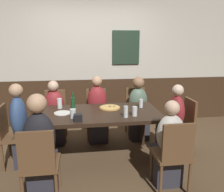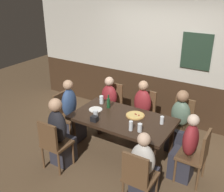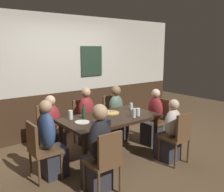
{
  "view_description": "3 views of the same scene",
  "coord_description": "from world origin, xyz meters",
  "px_view_note": "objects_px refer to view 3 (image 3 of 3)",
  "views": [
    {
      "loc": [
        -0.29,
        -3.15,
        1.73
      ],
      "look_at": [
        0.16,
        0.01,
        0.97
      ],
      "focal_mm": 36.95,
      "sensor_mm": 36.0,
      "label": 1
    },
    {
      "loc": [
        1.9,
        -3.4,
        2.84
      ],
      "look_at": [
        -0.24,
        0.05,
        1.06
      ],
      "focal_mm": 42.82,
      "sensor_mm": 36.0,
      "label": 2
    },
    {
      "loc": [
        -2.47,
        -3.27,
        1.9
      ],
      "look_at": [
        0.1,
        0.07,
        1.08
      ],
      "focal_mm": 39.67,
      "sensor_mm": 36.0,
      "label": 3
    }
  ],
  "objects_px": {
    "dining_table": "(110,121)",
    "chair_left_near": "(105,160)",
    "person_right_far": "(117,116)",
    "pint_glass_pale": "(71,115)",
    "chair_mid_far": "(84,119)",
    "pint_glass_amber": "(134,114)",
    "person_right_near": "(170,135)",
    "pizza": "(111,113)",
    "pint_glass_stout": "(131,107)",
    "chair_head_west": "(40,148)",
    "condiment_caddy": "(106,122)",
    "person_mid_far": "(88,122)",
    "chair_head_east": "(159,118)",
    "person_left_near": "(98,154)",
    "chair_right_far": "(113,113)",
    "plate_white_large": "(82,122)",
    "chair_left_far": "(49,126)",
    "beer_bottle_green": "(84,113)",
    "person_head_west": "(51,145)",
    "tumbler_water": "(138,112)",
    "person_left_far": "(53,131)",
    "beer_glass_half": "(98,120)",
    "chair_right_near": "(178,135)",
    "person_head_east": "(153,121)"
  },
  "relations": [
    {
      "from": "person_head_west",
      "to": "person_left_near",
      "type": "distance_m",
      "value": 0.8
    },
    {
      "from": "chair_left_far",
      "to": "pint_glass_pale",
      "type": "height_order",
      "value": "pint_glass_pale"
    },
    {
      "from": "person_left_far",
      "to": "beer_glass_half",
      "type": "bearing_deg",
      "value": -69.42
    },
    {
      "from": "person_right_far",
      "to": "pint_glass_pale",
      "type": "xyz_separation_m",
      "value": [
        -1.34,
        -0.44,
        0.33
      ]
    },
    {
      "from": "chair_right_far",
      "to": "beer_glass_half",
      "type": "relative_size",
      "value": 7.18
    },
    {
      "from": "person_left_far",
      "to": "pint_glass_amber",
      "type": "xyz_separation_m",
      "value": [
        1.04,
        -1.0,
        0.35
      ]
    },
    {
      "from": "person_left_near",
      "to": "plate_white_large",
      "type": "relative_size",
      "value": 5.11
    },
    {
      "from": "chair_mid_far",
      "to": "pint_glass_pale",
      "type": "bearing_deg",
      "value": -135.19
    },
    {
      "from": "person_right_near",
      "to": "plate_white_large",
      "type": "xyz_separation_m",
      "value": [
        -1.29,
        0.72,
        0.3
      ]
    },
    {
      "from": "chair_mid_far",
      "to": "pint_glass_amber",
      "type": "distance_m",
      "value": 1.24
    },
    {
      "from": "chair_mid_far",
      "to": "person_left_near",
      "type": "xyz_separation_m",
      "value": [
        -0.74,
        -1.6,
        0.02
      ]
    },
    {
      "from": "chair_mid_far",
      "to": "person_mid_far",
      "type": "bearing_deg",
      "value": -90.0
    },
    {
      "from": "pizza",
      "to": "beer_bottle_green",
      "type": "distance_m",
      "value": 0.56
    },
    {
      "from": "dining_table",
      "to": "tumbler_water",
      "type": "relative_size",
      "value": 12.74
    },
    {
      "from": "chair_left_near",
      "to": "chair_mid_far",
      "type": "bearing_deg",
      "value": 67.19
    },
    {
      "from": "pizza",
      "to": "pint_glass_stout",
      "type": "relative_size",
      "value": 2.42
    },
    {
      "from": "person_right_near",
      "to": "person_left_near",
      "type": "relative_size",
      "value": 0.9
    },
    {
      "from": "dining_table",
      "to": "chair_left_near",
      "type": "distance_m",
      "value": 1.16
    },
    {
      "from": "dining_table",
      "to": "person_right_near",
      "type": "distance_m",
      "value": 1.05
    },
    {
      "from": "chair_head_west",
      "to": "condiment_caddy",
      "type": "bearing_deg",
      "value": -20.05
    },
    {
      "from": "person_left_far",
      "to": "chair_left_near",
      "type": "bearing_deg",
      "value": -90.0
    },
    {
      "from": "person_left_far",
      "to": "pint_glass_pale",
      "type": "distance_m",
      "value": 0.58
    },
    {
      "from": "person_mid_far",
      "to": "pint_glass_pale",
      "type": "relative_size",
      "value": 7.61
    },
    {
      "from": "chair_right_far",
      "to": "chair_left_near",
      "type": "distance_m",
      "value": 2.3
    },
    {
      "from": "chair_left_far",
      "to": "chair_right_far",
      "type": "xyz_separation_m",
      "value": [
        1.48,
        0.0,
        0.0
      ]
    },
    {
      "from": "chair_left_far",
      "to": "chair_right_near",
      "type": "xyz_separation_m",
      "value": [
        1.48,
        -1.76,
        0.0
      ]
    },
    {
      "from": "chair_left_far",
      "to": "beer_bottle_green",
      "type": "distance_m",
      "value": 0.83
    },
    {
      "from": "chair_head_west",
      "to": "plate_white_large",
      "type": "bearing_deg",
      "value": 0.72
    },
    {
      "from": "person_right_near",
      "to": "person_right_far",
      "type": "distance_m",
      "value": 1.43
    },
    {
      "from": "beer_bottle_green",
      "to": "person_head_west",
      "type": "bearing_deg",
      "value": -164.01
    },
    {
      "from": "pint_glass_pale",
      "to": "plate_white_large",
      "type": "bearing_deg",
      "value": -78.28
    },
    {
      "from": "beer_glass_half",
      "to": "pint_glass_pale",
      "type": "bearing_deg",
      "value": 113.32
    },
    {
      "from": "chair_head_west",
      "to": "pint_glass_amber",
      "type": "height_order",
      "value": "pint_glass_amber"
    },
    {
      "from": "beer_glass_half",
      "to": "plate_white_large",
      "type": "distance_m",
      "value": 0.27
    },
    {
      "from": "chair_left_near",
      "to": "person_left_near",
      "type": "relative_size",
      "value": 0.73
    },
    {
      "from": "chair_right_far",
      "to": "tumbler_water",
      "type": "xyz_separation_m",
      "value": [
        -0.31,
        -1.12,
        0.3
      ]
    },
    {
      "from": "chair_mid_far",
      "to": "pint_glass_amber",
      "type": "bearing_deg",
      "value": -75.38
    },
    {
      "from": "beer_glass_half",
      "to": "condiment_caddy",
      "type": "relative_size",
      "value": 1.11
    },
    {
      "from": "person_left_far",
      "to": "condiment_caddy",
      "type": "bearing_deg",
      "value": -68.61
    },
    {
      "from": "chair_left_near",
      "to": "pint_glass_amber",
      "type": "distance_m",
      "value": 1.24
    },
    {
      "from": "chair_head_east",
      "to": "beer_glass_half",
      "type": "height_order",
      "value": "chair_head_east"
    },
    {
      "from": "person_head_east",
      "to": "pizza",
      "type": "height_order",
      "value": "person_head_east"
    },
    {
      "from": "beer_glass_half",
      "to": "person_right_near",
      "type": "bearing_deg",
      "value": -23.97
    },
    {
      "from": "chair_head_west",
      "to": "chair_head_east",
      "type": "height_order",
      "value": "same"
    },
    {
      "from": "chair_left_near",
      "to": "chair_right_far",
      "type": "bearing_deg",
      "value": 49.94
    },
    {
      "from": "person_right_near",
      "to": "pizza",
      "type": "height_order",
      "value": "person_right_near"
    },
    {
      "from": "dining_table",
      "to": "plate_white_large",
      "type": "relative_size",
      "value": 7.13
    },
    {
      "from": "chair_left_far",
      "to": "person_mid_far",
      "type": "bearing_deg",
      "value": -12.39
    },
    {
      "from": "beer_glass_half",
      "to": "chair_head_east",
      "type": "bearing_deg",
      "value": 7.29
    },
    {
      "from": "person_left_near",
      "to": "pint_glass_pale",
      "type": "height_order",
      "value": "person_left_near"
    }
  ]
}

